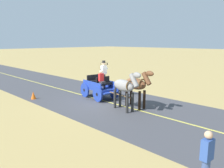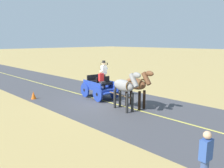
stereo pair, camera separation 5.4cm
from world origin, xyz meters
The scene contains 8 objects.
ground_plane centered at (0.00, 0.00, 0.00)m, with size 200.00×200.00×0.00m, color tan.
road_surface centered at (0.00, 0.00, 0.00)m, with size 6.77×160.00×0.01m, color #424247.
road_centre_stripe centered at (0.00, 0.00, 0.01)m, with size 0.12×160.00×0.00m, color #DBCC4C.
horse_drawn_carriage centered at (-0.34, -0.84, 0.82)m, with size 1.73×4.51×2.50m.
horse_near_side centered at (-0.36, 2.22, 1.32)m, with size 0.78×2.15×2.21m.
horse_off_side centered at (0.52, 2.10, 1.32)m, with size 0.83×2.15×2.21m.
pedestrian_walking centered at (4.14, 7.92, 0.87)m, with size 0.34×0.24×1.63m.
traffic_cone centered at (2.90, -3.75, 0.25)m, with size 0.32×0.32×0.50m, color orange.
Camera 2 is at (9.26, 9.78, 3.74)m, focal length 35.44 mm.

